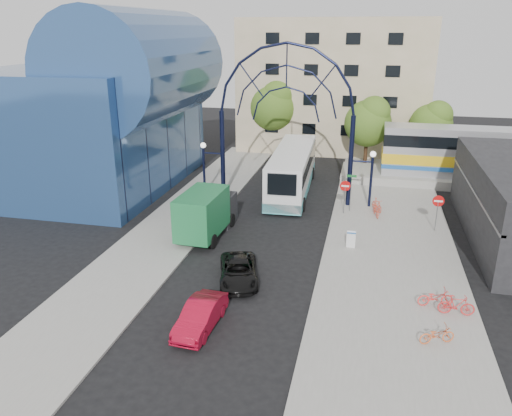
% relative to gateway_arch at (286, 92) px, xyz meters
% --- Properties ---
extents(ground, '(120.00, 120.00, 0.00)m').
position_rel_gateway_arch_xyz_m(ground, '(0.00, -14.00, -8.56)').
color(ground, black).
rests_on(ground, ground).
extents(sidewalk_east, '(8.00, 56.00, 0.12)m').
position_rel_gateway_arch_xyz_m(sidewalk_east, '(8.00, -10.00, -8.50)').
color(sidewalk_east, gray).
rests_on(sidewalk_east, ground).
extents(plaza_west, '(5.00, 50.00, 0.12)m').
position_rel_gateway_arch_xyz_m(plaza_west, '(-6.50, -8.00, -8.50)').
color(plaza_west, gray).
rests_on(plaza_west, ground).
extents(gateway_arch, '(13.64, 0.44, 12.10)m').
position_rel_gateway_arch_xyz_m(gateway_arch, '(0.00, 0.00, 0.00)').
color(gateway_arch, black).
rests_on(gateway_arch, ground).
extents(stop_sign, '(0.80, 0.07, 2.50)m').
position_rel_gateway_arch_xyz_m(stop_sign, '(4.80, -2.00, -6.56)').
color(stop_sign, slate).
rests_on(stop_sign, sidewalk_east).
extents(do_not_enter_sign, '(0.76, 0.07, 2.48)m').
position_rel_gateway_arch_xyz_m(do_not_enter_sign, '(11.00, -4.00, -6.58)').
color(do_not_enter_sign, slate).
rests_on(do_not_enter_sign, sidewalk_east).
extents(street_name_sign, '(0.70, 0.70, 2.80)m').
position_rel_gateway_arch_xyz_m(street_name_sign, '(5.20, -1.40, -6.43)').
color(street_name_sign, slate).
rests_on(street_name_sign, sidewalk_east).
extents(sandwich_board, '(0.55, 0.61, 0.99)m').
position_rel_gateway_arch_xyz_m(sandwich_board, '(5.60, -8.02, -7.81)').
color(sandwich_board, white).
rests_on(sandwich_board, sidewalk_east).
extents(transit_hall, '(16.50, 18.00, 14.50)m').
position_rel_gateway_arch_xyz_m(transit_hall, '(-15.30, 1.00, -1.86)').
color(transit_hall, '#2A4C81').
rests_on(transit_hall, ground).
extents(apartment_block, '(20.00, 12.10, 14.00)m').
position_rel_gateway_arch_xyz_m(apartment_block, '(2.00, 20.97, -1.55)').
color(apartment_block, tan).
rests_on(apartment_block, ground).
extents(tree_north_a, '(4.48, 4.48, 7.00)m').
position_rel_gateway_arch_xyz_m(tree_north_a, '(6.12, 11.93, -3.95)').
color(tree_north_a, '#382314').
rests_on(tree_north_a, ground).
extents(tree_north_b, '(5.12, 5.12, 8.00)m').
position_rel_gateway_arch_xyz_m(tree_north_b, '(-3.88, 15.93, -3.29)').
color(tree_north_b, '#382314').
rests_on(tree_north_b, ground).
extents(tree_north_c, '(4.16, 4.16, 6.50)m').
position_rel_gateway_arch_xyz_m(tree_north_c, '(12.12, 13.93, -4.28)').
color(tree_north_c, '#382314').
rests_on(tree_north_c, ground).
extents(city_bus, '(3.45, 13.03, 3.55)m').
position_rel_gateway_arch_xyz_m(city_bus, '(0.19, 2.75, -6.70)').
color(city_bus, white).
rests_on(city_bus, ground).
extents(green_truck, '(2.65, 6.37, 3.17)m').
position_rel_gateway_arch_xyz_m(green_truck, '(-3.81, -7.82, -6.97)').
color(green_truck, black).
rests_on(green_truck, ground).
extents(black_suv, '(3.10, 4.70, 1.20)m').
position_rel_gateway_arch_xyz_m(black_suv, '(-0.13, -13.65, -7.96)').
color(black_suv, black).
rests_on(black_suv, ground).
extents(red_sedan, '(1.60, 3.98, 1.28)m').
position_rel_gateway_arch_xyz_m(red_sedan, '(-0.68, -18.39, -7.91)').
color(red_sedan, maroon).
rests_on(red_sedan, ground).
extents(bike_near_a, '(0.85, 1.61, 0.81)m').
position_rel_gateway_arch_xyz_m(bike_near_a, '(7.13, -2.07, -8.03)').
color(bike_near_a, '#F64C31').
rests_on(bike_near_a, sidewalk_east).
extents(bike_near_b, '(1.06, 1.61, 0.94)m').
position_rel_gateway_arch_xyz_m(bike_near_b, '(7.17, -0.95, -7.96)').
color(bike_near_b, '#E6482E').
rests_on(bike_near_b, sidewalk_east).
extents(bike_far_a, '(1.83, 1.00, 0.91)m').
position_rel_gateway_arch_xyz_m(bike_far_a, '(9.97, -14.15, -7.98)').
color(bike_far_a, '#F83631').
rests_on(bike_far_a, sidewalk_east).
extents(bike_far_b, '(1.71, 0.53, 1.02)m').
position_rel_gateway_arch_xyz_m(bike_far_b, '(10.85, -14.79, -7.93)').
color(bike_far_b, red).
rests_on(bike_far_b, sidewalk_east).
extents(bike_far_c, '(1.68, 1.10, 0.84)m').
position_rel_gateway_arch_xyz_m(bike_far_c, '(9.71, -17.38, -8.02)').
color(bike_far_c, orange).
rests_on(bike_far_c, sidewalk_east).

